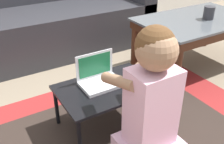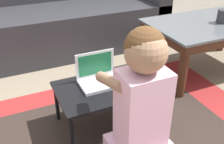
{
  "view_description": "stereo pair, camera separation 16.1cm",
  "coord_description": "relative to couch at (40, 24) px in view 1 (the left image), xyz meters",
  "views": [
    {
      "loc": [
        -0.8,
        -1.2,
        1.14
      ],
      "look_at": [
        -0.07,
        0.01,
        0.35
      ],
      "focal_mm": 42.0,
      "sensor_mm": 36.0,
      "label": 1
    },
    {
      "loc": [
        -0.65,
        -1.27,
        1.14
      ],
      "look_at": [
        -0.07,
        0.01,
        0.35
      ],
      "focal_mm": 42.0,
      "sensor_mm": 36.0,
      "label": 2
    }
  ],
  "objects": [
    {
      "name": "laptop",
      "position": [
        -0.04,
        -1.32,
        0.04
      ],
      "size": [
        0.25,
        0.17,
        0.19
      ],
      "color": "silver",
      "rests_on": "laptop_desk"
    },
    {
      "name": "person_seated",
      "position": [
        -0.0,
        -1.76,
        0.1
      ],
      "size": [
        0.3,
        0.4,
        0.79
      ],
      "color": "#E5B2CC",
      "rests_on": "ground_plane"
    },
    {
      "name": "ground_plane",
      "position": [
        0.11,
        -1.34,
        -0.28
      ],
      "size": [
        16.0,
        16.0,
        0.0
      ],
      "primitive_type": "plane",
      "color": "#7F705B"
    },
    {
      "name": "couch",
      "position": [
        0.0,
        0.0,
        0.0
      ],
      "size": [
        2.21,
        0.83,
        0.8
      ],
      "color": "#2D2D33",
      "rests_on": "ground_plane"
    },
    {
      "name": "area_rug",
      "position": [
        -0.02,
        -1.57,
        -0.28
      ],
      "size": [
        2.0,
        1.51,
        0.01
      ],
      "color": "maroon",
      "rests_on": "ground_plane"
    },
    {
      "name": "cup_on_table",
      "position": [
        1.13,
        -1.11,
        0.22
      ],
      "size": [
        0.09,
        0.09,
        0.11
      ],
      "color": "#2D2D33",
      "rests_on": "coffee_table"
    },
    {
      "name": "laptop_desk",
      "position": [
        -0.02,
        -1.38,
        -0.02
      ],
      "size": [
        0.59,
        0.39,
        0.29
      ],
      "color": "black",
      "rests_on": "ground_plane"
    },
    {
      "name": "coffee_table",
      "position": [
        1.08,
        -1.05,
        0.1
      ],
      "size": [
        1.03,
        0.64,
        0.45
      ],
      "color": "#4C5156",
      "rests_on": "ground_plane"
    },
    {
      "name": "computer_mouse",
      "position": [
        0.16,
        -1.43,
        0.03
      ],
      "size": [
        0.06,
        0.1,
        0.04
      ],
      "color": "black",
      "rests_on": "laptop_desk"
    }
  ]
}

